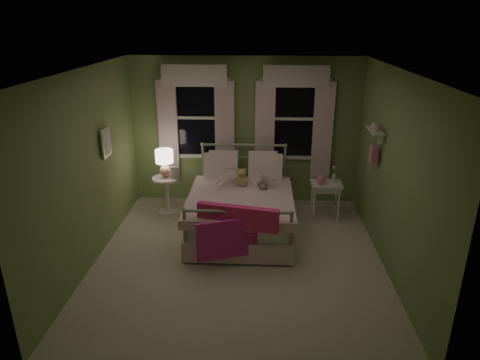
# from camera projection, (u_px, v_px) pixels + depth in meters

# --- Properties ---
(room_shell) EXTENTS (4.20, 4.20, 4.20)m
(room_shell) POSITION_uv_depth(u_px,v_px,m) (239.00, 172.00, 5.59)
(room_shell) COLOR beige
(room_shell) RESTS_ON ground
(bed) EXTENTS (1.58, 2.04, 1.18)m
(bed) POSITION_uv_depth(u_px,v_px,m) (241.00, 209.00, 6.69)
(bed) COLOR white
(bed) RESTS_ON ground
(pink_throw) EXTENTS (1.10, 0.43, 0.71)m
(pink_throw) POSITION_uv_depth(u_px,v_px,m) (237.00, 226.00, 5.66)
(pink_throw) COLOR #F12F79
(pink_throw) RESTS_ON bed
(child_left) EXTENTS (0.32, 0.25, 0.79)m
(child_left) POSITION_uv_depth(u_px,v_px,m) (225.00, 165.00, 6.89)
(child_left) COLOR #F7D1DD
(child_left) RESTS_ON bed
(child_right) EXTENTS (0.38, 0.31, 0.70)m
(child_right) POSITION_uv_depth(u_px,v_px,m) (260.00, 168.00, 6.88)
(child_right) COLOR #F7D1DD
(child_right) RESTS_ON bed
(book_left) EXTENTS (0.23, 0.18, 0.26)m
(book_left) POSITION_uv_depth(u_px,v_px,m) (224.00, 170.00, 6.66)
(book_left) COLOR beige
(book_left) RESTS_ON child_left
(book_right) EXTENTS (0.21, 0.15, 0.26)m
(book_right) POSITION_uv_depth(u_px,v_px,m) (260.00, 173.00, 6.65)
(book_right) COLOR beige
(book_right) RESTS_ON child_right
(teddy_bear) EXTENTS (0.23, 0.19, 0.31)m
(teddy_bear) POSITION_uv_depth(u_px,v_px,m) (242.00, 179.00, 6.79)
(teddy_bear) COLOR tan
(teddy_bear) RESTS_ON bed
(nightstand_left) EXTENTS (0.46, 0.46, 0.65)m
(nightstand_left) POSITION_uv_depth(u_px,v_px,m) (166.00, 190.00, 7.33)
(nightstand_left) COLOR white
(nightstand_left) RESTS_ON ground
(table_lamp) EXTENTS (0.30, 0.30, 0.47)m
(table_lamp) POSITION_uv_depth(u_px,v_px,m) (164.00, 160.00, 7.14)
(table_lamp) COLOR #DA8781
(table_lamp) RESTS_ON nightstand_left
(book_nightstand) EXTENTS (0.19, 0.25, 0.02)m
(book_nightstand) POSITION_uv_depth(u_px,v_px,m) (170.00, 179.00, 7.16)
(book_nightstand) COLOR beige
(book_nightstand) RESTS_ON nightstand_left
(nightstand_right) EXTENTS (0.50, 0.40, 0.64)m
(nightstand_right) POSITION_uv_depth(u_px,v_px,m) (326.00, 188.00, 7.05)
(nightstand_right) COLOR white
(nightstand_right) RESTS_ON ground
(pink_toy) EXTENTS (0.14, 0.19, 0.14)m
(pink_toy) POSITION_uv_depth(u_px,v_px,m) (321.00, 179.00, 6.99)
(pink_toy) COLOR pink
(pink_toy) RESTS_ON nightstand_right
(bud_vase) EXTENTS (0.06, 0.06, 0.28)m
(bud_vase) POSITION_uv_depth(u_px,v_px,m) (334.00, 174.00, 7.00)
(bud_vase) COLOR white
(bud_vase) RESTS_ON nightstand_right
(window_left) EXTENTS (1.34, 0.13, 1.96)m
(window_left) POSITION_uv_depth(u_px,v_px,m) (196.00, 114.00, 7.40)
(window_left) COLOR black
(window_left) RESTS_ON room_shell
(window_right) EXTENTS (1.34, 0.13, 1.96)m
(window_right) POSITION_uv_depth(u_px,v_px,m) (294.00, 115.00, 7.33)
(window_right) COLOR black
(window_right) RESTS_ON room_shell
(wall_shelf) EXTENTS (0.15, 0.50, 0.60)m
(wall_shelf) POSITION_uv_depth(u_px,v_px,m) (374.00, 143.00, 6.07)
(wall_shelf) COLOR white
(wall_shelf) RESTS_ON room_shell
(framed_picture) EXTENTS (0.03, 0.32, 0.42)m
(framed_picture) POSITION_uv_depth(u_px,v_px,m) (106.00, 143.00, 6.17)
(framed_picture) COLOR beige
(framed_picture) RESTS_ON room_shell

